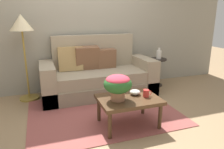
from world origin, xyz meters
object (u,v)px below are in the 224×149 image
(couch, at_px, (97,76))
(snack_bowl, at_px, (135,92))
(floor_lamp, at_px, (22,30))
(potted_plant, at_px, (118,84))
(side_table, at_px, (157,67))
(table_vase, at_px, (159,54))
(coffee_table, at_px, (129,101))
(coffee_mug, at_px, (146,93))

(couch, relative_size, snack_bowl, 14.14)
(floor_lamp, distance_m, potted_plant, 1.96)
(side_table, distance_m, table_vase, 0.28)
(couch, xyz_separation_m, coffee_table, (0.07, -1.32, 0.01))
(couch, relative_size, coffee_mug, 16.59)
(side_table, xyz_separation_m, floor_lamp, (-2.56, 0.10, 0.82))
(coffee_table, relative_size, potted_plant, 2.22)
(coffee_mug, bearing_deg, potted_plant, 176.65)
(coffee_table, distance_m, side_table, 1.84)
(side_table, height_order, floor_lamp, floor_lamp)
(potted_plant, height_order, table_vase, table_vase)
(floor_lamp, bearing_deg, potted_plant, -52.22)
(coffee_mug, relative_size, table_vase, 0.55)
(side_table, distance_m, potted_plant, 1.98)
(snack_bowl, xyz_separation_m, table_vase, (1.13, 1.27, 0.24))
(coffee_table, height_order, potted_plant, potted_plant)
(floor_lamp, relative_size, potted_plant, 4.07)
(snack_bowl, bearing_deg, potted_plant, -162.37)
(coffee_table, bearing_deg, floor_lamp, 131.96)
(couch, xyz_separation_m, coffee_mug, (0.30, -1.36, 0.11))
(couch, height_order, floor_lamp, floor_lamp)
(table_vase, bearing_deg, snack_bowl, -131.68)
(table_vase, bearing_deg, coffee_table, -133.13)
(couch, distance_m, coffee_table, 1.32)
(snack_bowl, bearing_deg, coffee_table, -150.28)
(coffee_table, bearing_deg, potted_plant, -173.01)
(coffee_mug, bearing_deg, table_vase, 53.64)
(coffee_table, relative_size, snack_bowl, 5.47)
(floor_lamp, xyz_separation_m, potted_plant, (1.14, -1.47, -0.61))
(potted_plant, bearing_deg, couch, 85.81)
(coffee_table, xyz_separation_m, table_vase, (1.26, 1.34, 0.33))
(couch, relative_size, potted_plant, 5.74)
(snack_bowl, height_order, table_vase, table_vase)
(floor_lamp, distance_m, coffee_mug, 2.28)
(coffee_table, height_order, floor_lamp, floor_lamp)
(coffee_mug, bearing_deg, side_table, 54.06)
(side_table, relative_size, snack_bowl, 3.99)
(potted_plant, distance_m, coffee_mug, 0.43)
(floor_lamp, bearing_deg, coffee_mug, -44.12)
(couch, bearing_deg, side_table, 1.50)
(couch, bearing_deg, potted_plant, -94.19)
(coffee_table, bearing_deg, couch, 92.88)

